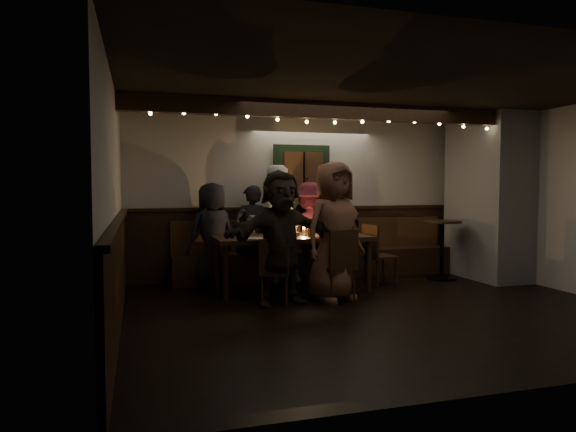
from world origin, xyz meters
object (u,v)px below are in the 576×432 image
object	(u,v)px
chair_near_right	(339,261)
person_e	(332,226)
person_a	(212,234)
person_b	(251,234)
person_d	(310,232)
dining_table	(292,241)
person_g	(333,231)
person_f	(281,237)
chair_end	(376,251)
chair_near_left	(275,267)
high_top	(442,242)
person_c	(274,224)

from	to	relation	value
chair_near_right	person_e	size ratio (longest dim) A/B	0.54
person_a	person_b	size ratio (longest dim) A/B	1.03
person_b	person_d	xyz separation A→B (m)	(0.91, -0.08, 0.02)
dining_table	person_b	distance (m)	0.86
chair_near_right	person_g	world-z (taller)	person_g
person_e	dining_table	bearing A→B (deg)	25.37
person_e	person_f	world-z (taller)	person_e
chair_end	person_d	bearing A→B (deg)	144.11
dining_table	person_f	xyz separation A→B (m)	(-0.37, -0.77, 0.13)
chair_near_left	person_e	distance (m)	1.99
person_d	person_e	distance (m)	0.39
high_top	person_e	xyz separation A→B (m)	(-1.69, 0.47, 0.27)
person_d	person_f	xyz separation A→B (m)	(-0.86, -1.44, 0.07)
chair_near_right	person_e	bearing A→B (deg)	72.00
high_top	person_g	xyz separation A→B (m)	(-2.22, -0.95, 0.31)
high_top	person_g	world-z (taller)	person_g
chair_near_right	high_top	size ratio (longest dim) A/B	0.99
person_c	person_g	size ratio (longest dim) A/B	1.00
chair_end	person_g	xyz separation A→B (m)	(-0.99, -0.80, 0.39)
chair_near_right	chair_end	distance (m)	1.31
person_c	person_e	xyz separation A→B (m)	(0.95, -0.00, -0.04)
person_c	person_d	bearing A→B (deg)	170.06
person_d	person_e	bearing A→B (deg)	179.45
person_f	person_d	bearing A→B (deg)	50.88
person_c	chair_near_right	bearing A→B (deg)	98.05
dining_table	chair_near_right	xyz separation A→B (m)	(0.38, -0.85, -0.19)
chair_near_right	person_g	distance (m)	0.39
person_d	person_c	bearing A→B (deg)	-3.65
chair_near_right	person_g	bearing A→B (deg)	110.43
person_b	person_g	xyz separation A→B (m)	(0.76, -1.49, 0.15)
person_b	person_g	world-z (taller)	person_g
person_d	dining_table	bearing A→B (deg)	51.30
dining_table	person_c	size ratio (longest dim) A/B	1.21
person_b	person_e	world-z (taller)	person_e
high_top	person_d	size ratio (longest dim) A/B	0.61
high_top	person_b	bearing A→B (deg)	169.68
chair_near_left	person_a	bearing A→B (deg)	112.11
chair_near_left	chair_near_right	world-z (taller)	chair_near_right
high_top	person_f	world-z (taller)	person_f
person_c	person_g	bearing A→B (deg)	97.76
person_a	person_c	bearing A→B (deg)	160.12
chair_end	person_d	size ratio (longest dim) A/B	0.59
high_top	person_g	bearing A→B (deg)	-156.96
dining_table	person_d	bearing A→B (deg)	53.62
person_g	chair_end	bearing A→B (deg)	19.01
dining_table	person_g	size ratio (longest dim) A/B	1.21
dining_table	person_d	size ratio (longest dim) A/B	1.41
chair_end	person_c	distance (m)	1.59
person_a	person_g	xyz separation A→B (m)	(1.37, -1.41, 0.13)
person_c	person_e	bearing A→B (deg)	171.31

